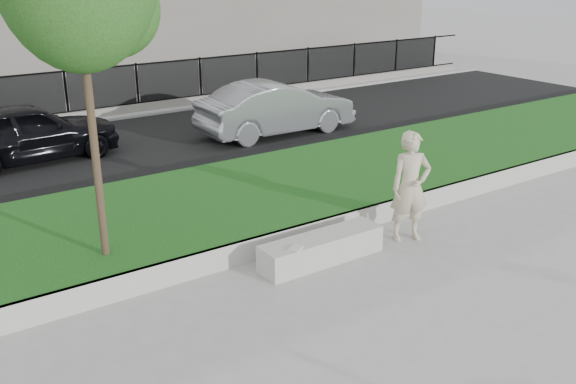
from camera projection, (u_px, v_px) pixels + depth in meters
ground at (338, 270)px, 10.16m from camera, size 90.00×90.00×0.00m
grass_bank at (241, 202)px, 12.41m from camera, size 34.00×4.00×0.40m
grass_kerb at (299, 236)px, 10.89m from camera, size 34.00×0.08×0.40m
street at (134, 147)px, 16.73m from camera, size 34.00×7.00×0.04m
far_pavement at (79, 113)px, 20.20m from camera, size 34.00×3.00×0.12m
iron_fence at (88, 104)px, 19.26m from camera, size 32.00×0.30×1.50m
stone_bench at (322, 248)px, 10.38m from camera, size 2.17×0.54×0.44m
man at (410, 187)px, 10.96m from camera, size 0.83×0.69×1.94m
book at (296, 248)px, 9.83m from camera, size 0.27×0.25×0.03m
car_dark at (26, 132)px, 15.21m from camera, size 4.36×2.03×1.45m
car_silver at (276, 108)px, 17.67m from camera, size 4.45×1.60×1.46m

